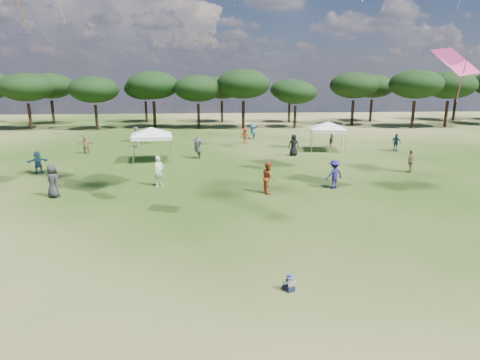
# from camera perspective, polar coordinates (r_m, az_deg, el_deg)

# --- Properties ---
(ground) EXTENTS (140.00, 140.00, 0.00)m
(ground) POSITION_cam_1_polar(r_m,az_deg,el_deg) (10.51, 5.90, -21.49)
(ground) COLOR #314D17
(ground) RESTS_ON ground
(tree_line) EXTENTS (108.78, 17.63, 7.77)m
(tree_line) POSITION_cam_1_polar(r_m,az_deg,el_deg) (55.96, -0.74, 13.25)
(tree_line) COLOR black
(tree_line) RESTS_ON ground
(tent_left) EXTENTS (6.05, 6.05, 2.95)m
(tent_left) POSITION_cam_1_polar(r_m,az_deg,el_deg) (31.60, -12.53, 7.13)
(tent_left) COLOR gray
(tent_left) RESTS_ON ground
(tent_right) EXTENTS (5.97, 5.97, 2.89)m
(tent_right) POSITION_cam_1_polar(r_m,az_deg,el_deg) (36.47, 12.42, 7.92)
(tent_right) COLOR gray
(tent_right) RESTS_ON ground
(toddler) EXTENTS (0.40, 0.43, 0.53)m
(toddler) POSITION_cam_1_polar(r_m,az_deg,el_deg) (12.37, 7.08, -14.37)
(toddler) COLOR #161D32
(toddler) RESTS_ON ground
(festival_crowd) EXTENTS (29.22, 23.14, 1.92)m
(festival_crowd) POSITION_cam_1_polar(r_m,az_deg,el_deg) (32.60, -3.45, 4.69)
(festival_crowd) COLOR #2C2C31
(festival_crowd) RESTS_ON ground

